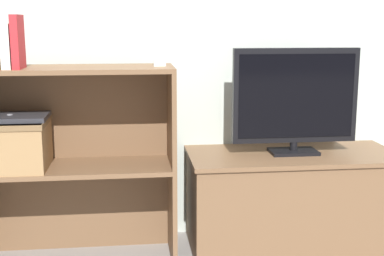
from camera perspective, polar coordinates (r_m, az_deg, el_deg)
The scene contains 9 objects.
tv_stand at distance 2.62m, azimuth 10.55°, elevation -7.53°, with size 0.99×0.45×0.46m.
tv at distance 2.51m, azimuth 10.96°, elevation 3.11°, with size 0.59×0.14×0.49m.
bookshelf_lower_tier at distance 2.52m, azimuth -12.22°, elevation -7.11°, with size 0.89×0.32×0.45m.
bookshelf_upper_tier at distance 2.42m, azimuth -12.66°, elevation 2.83°, with size 0.89×0.32×0.43m.
book_ivory at distance 2.31m, azimuth -19.03°, elevation 8.24°, with size 0.04×0.13×0.18m.
book_crimson at distance 2.30m, azimuth -18.08°, elevation 8.73°, with size 0.03×0.15×0.22m.
baby_monitor at distance 2.32m, azimuth -3.49°, elevation 7.81°, with size 0.05×0.03×0.13m.
storage_basket_left at distance 2.41m, azimuth -18.69°, elevation -1.39°, with size 0.31×0.29×0.21m.
laptop at distance 2.39m, azimuth -18.85°, elevation 1.10°, with size 0.31×0.21×0.02m.
Camera 1 is at (-0.27, -2.16, 1.07)m, focal length 50.00 mm.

